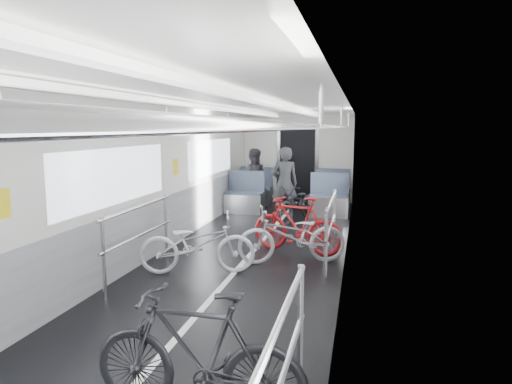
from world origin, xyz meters
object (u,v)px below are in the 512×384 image
bike_left_far (197,244)px  bike_aisle (297,203)px  bike_right_near (197,354)px  person_seated (253,179)px  person_standing (284,184)px  bike_right_far (297,225)px  bike_right_mid (292,236)px

bike_left_far → bike_aisle: size_ratio=1.04×
bike_right_near → bike_aisle: size_ratio=1.01×
bike_left_far → person_seated: size_ratio=1.06×
person_seated → bike_aisle: bearing=129.4°
bike_left_far → bike_right_near: 3.26m
bike_left_far → person_standing: 4.01m
bike_right_near → person_standing: bearing=-174.5°
bike_right_near → bike_right_far: bike_right_near is taller
bike_right_mid → bike_right_far: (-0.01, 0.60, 0.04)m
bike_right_mid → bike_aisle: bearing=166.5°
bike_aisle → person_standing: 0.51m
person_standing → person_seated: bearing=-69.7°
bike_right_mid → bike_left_far: bearing=-78.3°
bike_right_far → person_seated: bearing=-141.0°
bike_right_far → person_seated: size_ratio=1.03×
bike_right_near → person_standing: size_ratio=0.97×
bike_right_mid → person_standing: (-0.65, 3.19, 0.38)m
bike_aisle → person_seated: size_ratio=1.02×
person_standing → person_seated: person_standing is taller
bike_left_far → person_standing: (0.58, 3.95, 0.39)m
bike_right_far → person_standing: (-0.64, 2.59, 0.34)m
bike_left_far → person_seated: bearing=-12.4°
bike_right_mid → person_seated: 4.67m
bike_left_far → bike_right_far: 1.82m
bike_aisle → person_standing: person_standing is taller
bike_aisle → bike_right_mid: bearing=-64.2°
bike_right_near → bike_right_far: 4.41m
bike_left_far → bike_right_far: bike_right_far is taller
bike_left_far → person_standing: bearing=-25.3°
bike_right_near → bike_left_far: bearing=-158.7°
bike_right_far → bike_right_mid: bearing=16.8°
bike_right_far → person_standing: person_standing is taller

